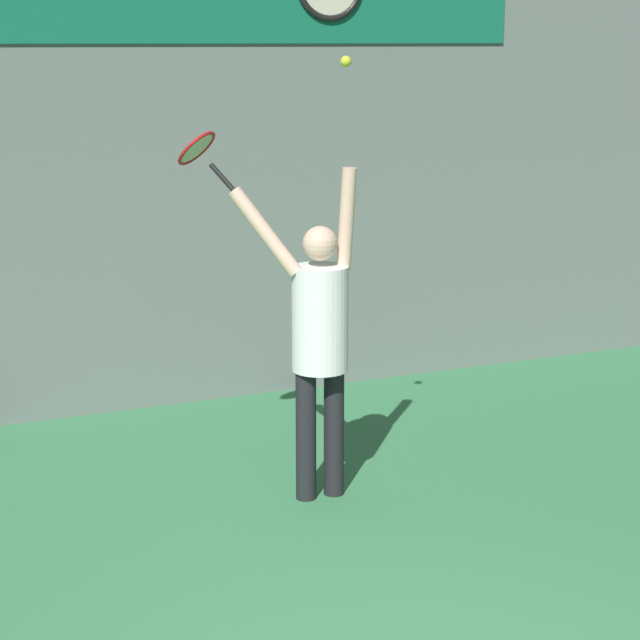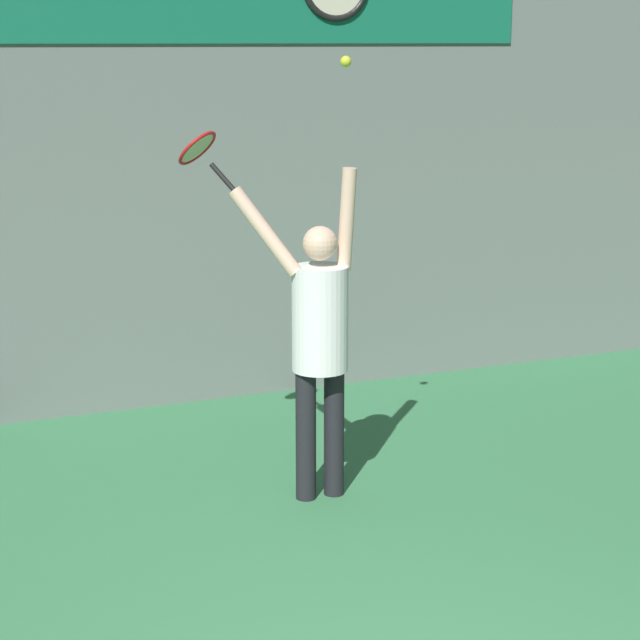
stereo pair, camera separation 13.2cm
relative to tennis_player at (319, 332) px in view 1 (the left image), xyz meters
The scene contains 4 objects.
back_wall 2.77m from the tennis_player, 106.33° to the left, with size 18.00×0.10×5.00m.
tennis_player is the anchor object (origin of this frame).
tennis_racket 1.34m from the tennis_player, 145.99° to the left, with size 0.37×0.38×0.37m.
tennis_ball 1.65m from the tennis_player, 27.56° to the right, with size 0.07×0.07×0.07m.
Camera 1 is at (-2.09, -3.49, 2.86)m, focal length 65.00 mm.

